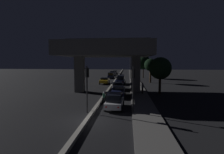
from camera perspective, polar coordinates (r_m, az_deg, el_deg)
ground_plane at (r=15.90m, az=-7.96°, el=-13.92°), size 200.00×200.00×0.00m
median_divider at (r=50.00m, az=1.28°, el=-0.70°), size 0.36×126.00×0.28m
sidewalk_right at (r=42.96m, az=7.61°, el=-1.76°), size 2.67×126.00×0.16m
elevated_overpass at (r=29.23m, az=-1.59°, el=8.28°), size 14.07×12.94×8.99m
traffic_light_left_of_median at (r=17.63m, az=-8.12°, el=-1.25°), size 0.30×0.49×4.74m
traffic_light_right_of_median at (r=17.16m, az=6.98°, el=-1.48°), size 0.30×0.49×4.71m
street_lamp at (r=51.11m, az=5.55°, el=4.48°), size 2.81×0.32×7.77m
car_white_lead at (r=19.41m, az=0.85°, el=-7.78°), size 2.05×4.00×1.65m
car_dark_blue_second at (r=26.09m, az=2.16°, el=-4.59°), size 2.02×4.32×1.52m
car_black_third at (r=32.21m, az=2.08°, el=-2.85°), size 1.93×4.01×1.40m
car_dark_blue_fourth at (r=39.92m, az=3.02°, el=-0.86°), size 2.00×4.47×1.99m
car_taxi_yellow_lead_oncoming at (r=40.62m, az=-2.46°, el=-1.17°), size 2.05×3.94×1.40m
car_dark_blue_second_oncoming at (r=53.92m, az=-0.40°, el=0.60°), size 2.06×4.78×1.77m
car_grey_third_oncoming at (r=63.35m, az=0.22°, el=1.19°), size 2.02×4.35×1.70m
car_grey_fourth_oncoming at (r=71.63m, az=1.04°, el=1.54°), size 1.91×4.01×1.45m
motorcycle_black_filtering_near at (r=22.11m, az=-2.69°, el=-6.89°), size 0.34×1.83×1.35m
motorcycle_blue_filtering_mid at (r=29.76m, az=0.30°, el=-3.70°), size 0.33×1.81×1.46m
motorcycle_white_filtering_far at (r=36.63m, az=1.22°, el=-2.05°), size 0.33×1.79×1.45m
pedestrian_on_sidewalk at (r=27.58m, az=9.93°, el=-3.57°), size 0.33×0.33×1.76m
roadside_tree_kerbside_near at (r=28.23m, az=15.47°, el=2.71°), size 3.47×3.47×5.85m
roadside_tree_kerbside_mid at (r=43.51m, az=12.48°, el=3.80°), size 3.06×3.06×5.89m
roadside_tree_kerbside_far at (r=55.62m, az=10.22°, el=4.74°), size 4.36×4.36×7.11m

